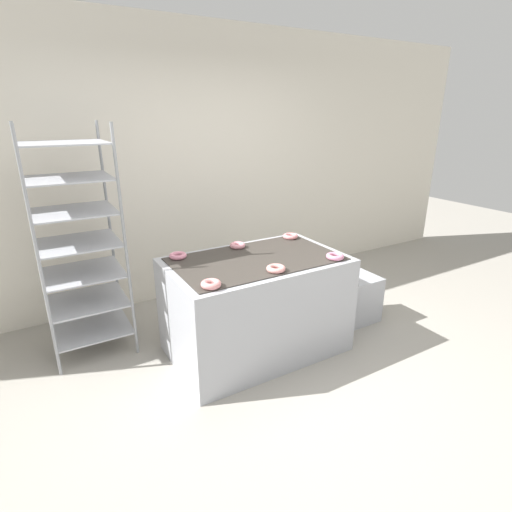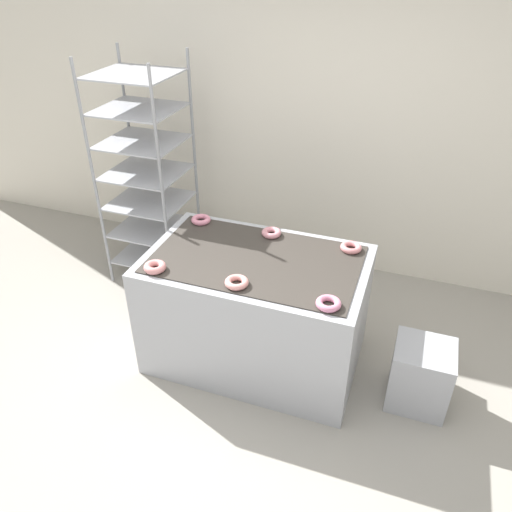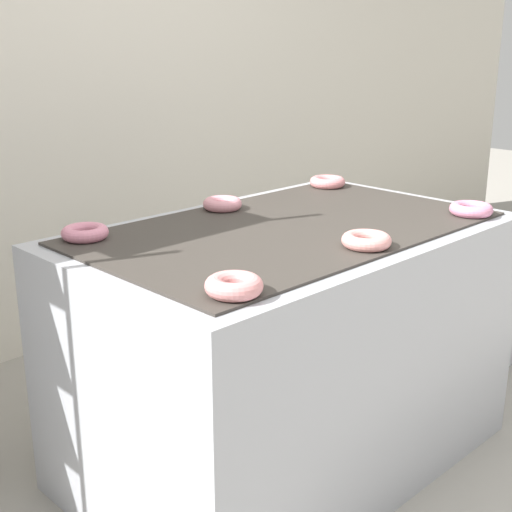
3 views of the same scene
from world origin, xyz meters
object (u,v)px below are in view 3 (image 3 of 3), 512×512
object	(u,v)px
donut_far_center	(222,204)
donut_near_right	(471,209)
donut_near_center	(366,240)
donut_far_right	(328,182)
glaze_bin	(468,315)
fryer_machine	(288,347)
donut_near_left	(234,286)
donut_far_left	(85,233)

from	to	relation	value
donut_far_center	donut_near_right	bearing A→B (deg)	-49.73
donut_near_center	donut_far_right	distance (m)	0.84
glaze_bin	donut_far_center	bearing A→B (deg)	162.17
glaze_bin	fryer_machine	bearing A→B (deg)	177.67
donut_far_right	donut_near_left	bearing A→B (deg)	-149.80
glaze_bin	donut_near_center	bearing A→B (deg)	-166.92
fryer_machine	donut_far_center	size ratio (longest dim) A/B	10.58
fryer_machine	donut_far_left	xyz separation A→B (m)	(-0.54, 0.33, 0.44)
donut_near_left	donut_near_center	size ratio (longest dim) A/B	0.97
fryer_machine	donut_far_right	size ratio (longest dim) A/B	10.20
glaze_bin	donut_far_left	bearing A→B (deg)	167.38
glaze_bin	donut_near_right	distance (m)	0.90
donut_far_center	donut_far_right	bearing A→B (deg)	-0.85
glaze_bin	donut_near_left	size ratio (longest dim) A/B	3.25
donut_far_right	donut_far_center	bearing A→B (deg)	179.15
donut_far_left	donut_far_right	size ratio (longest dim) A/B	1.00
fryer_machine	donut_far_center	xyz separation A→B (m)	(-0.00, 0.32, 0.44)
glaze_bin	donut_near_left	distance (m)	1.81
donut_far_left	glaze_bin	bearing A→B (deg)	-12.62
donut_near_left	fryer_machine	bearing A→B (deg)	31.25
donut_far_right	glaze_bin	bearing A→B (deg)	-31.72
donut_far_right	donut_near_right	bearing A→B (deg)	-90.80
donut_near_left	donut_near_right	world-z (taller)	donut_near_left
donut_near_right	donut_far_right	size ratio (longest dim) A/B	1.02
fryer_machine	donut_far_right	bearing A→B (deg)	29.15
donut_near_left	donut_far_left	distance (m)	0.66
donut_near_right	donut_far_left	distance (m)	1.26
donut_near_right	donut_far_center	xyz separation A→B (m)	(-0.54, 0.64, 0.00)
donut_near_left	donut_far_right	distance (m)	1.27
fryer_machine	donut_far_left	distance (m)	0.77
glaze_bin	donut_far_right	world-z (taller)	donut_far_right
donut_far_center	donut_far_right	xyz separation A→B (m)	(0.55, -0.01, -0.00)
fryer_machine	donut_near_center	xyz separation A→B (m)	(-0.01, -0.31, 0.44)
glaze_bin	donut_far_center	distance (m)	1.34
donut_near_right	donut_far_left	world-z (taller)	same
donut_near_left	donut_far_center	distance (m)	0.84
donut_far_center	fryer_machine	bearing A→B (deg)	-89.93
donut_near_right	donut_far_left	bearing A→B (deg)	148.90
donut_near_center	donut_far_center	world-z (taller)	same
donut_far_right	donut_far_left	bearing A→B (deg)	179.03
donut_far_left	donut_far_center	xyz separation A→B (m)	(0.54, -0.01, 0.00)
donut_far_center	glaze_bin	bearing A→B (deg)	-17.83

